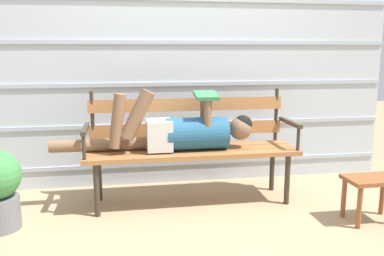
# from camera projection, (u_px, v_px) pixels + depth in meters

# --- Properties ---
(ground_plane) EXTENTS (12.00, 12.00, 0.00)m
(ground_plane) POSITION_uv_depth(u_px,v_px,m) (194.00, 207.00, 3.33)
(ground_plane) COLOR tan
(house_siding) EXTENTS (4.01, 0.08, 2.27)m
(house_siding) POSITION_uv_depth(u_px,v_px,m) (182.00, 63.00, 3.78)
(house_siding) COLOR #B2BCC6
(house_siding) RESTS_ON ground
(park_bench) EXTENTS (1.74, 0.46, 0.93)m
(park_bench) POSITION_uv_depth(u_px,v_px,m) (191.00, 142.00, 3.41)
(park_bench) COLOR #9E6638
(park_bench) RESTS_ON ground
(reclining_person) EXTENTS (1.64, 0.27, 0.52)m
(reclining_person) POSITION_uv_depth(u_px,v_px,m) (181.00, 131.00, 3.31)
(reclining_person) COLOR #23567A
(footstool) EXTENTS (0.40, 0.26, 0.34)m
(footstool) POSITION_uv_depth(u_px,v_px,m) (372.00, 187.00, 3.01)
(footstool) COLOR brown
(footstool) RESTS_ON ground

